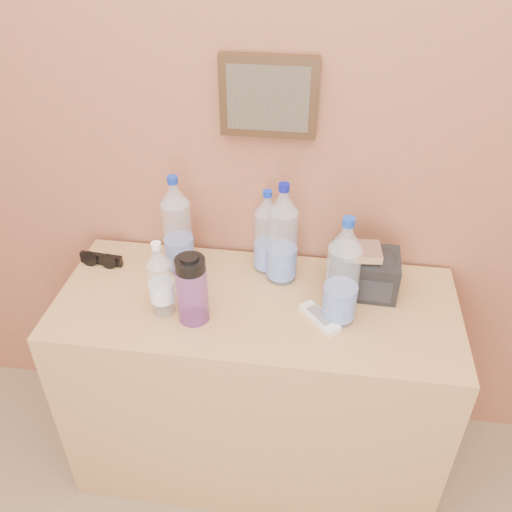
{
  "coord_description": "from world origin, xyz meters",
  "views": [
    {
      "loc": [
        0.17,
        0.38,
        1.96
      ],
      "look_at": [
        -0.02,
        1.71,
        1.0
      ],
      "focal_mm": 38.0,
      "sensor_mm": 36.0,
      "label": 1
    }
  ],
  "objects": [
    {
      "name": "nalgene_bottle",
      "position": [
        -0.2,
        1.6,
        0.93
      ],
      "size": [
        0.1,
        0.1,
        0.24
      ],
      "rotation": [
        0.0,
        0.0,
        -0.13
      ],
      "color": "#7A3695",
      "rests_on": "dresser"
    },
    {
      "name": "ac_remote",
      "position": [
        0.19,
        1.64,
        0.83
      ],
      "size": [
        0.14,
        0.15,
        0.02
      ],
      "primitive_type": "cube",
      "rotation": [
        0.0,
        0.0,
        -0.86
      ],
      "color": "white",
      "rests_on": "dresser"
    },
    {
      "name": "foil_packet",
      "position": [
        0.3,
        1.8,
        0.98
      ],
      "size": [
        0.13,
        0.11,
        0.03
      ],
      "primitive_type": "cube",
      "rotation": [
        0.0,
        0.0,
        0.08
      ],
      "color": "silver",
      "rests_on": "toiletry_bag"
    },
    {
      "name": "pet_large_a",
      "position": [
        -0.31,
        1.85,
        0.97
      ],
      "size": [
        0.1,
        0.1,
        0.36
      ],
      "rotation": [
        0.0,
        0.0,
        -0.05
      ],
      "color": "white",
      "rests_on": "dresser"
    },
    {
      "name": "sunglasses",
      "position": [
        -0.59,
        1.83,
        0.84
      ],
      "size": [
        0.16,
        0.07,
        0.04
      ],
      "primitive_type": null,
      "rotation": [
        0.0,
        0.0,
        -0.08
      ],
      "color": "black",
      "rests_on": "dresser"
    },
    {
      "name": "toiletry_bag",
      "position": [
        0.32,
        1.82,
        0.89
      ],
      "size": [
        0.23,
        0.17,
        0.15
      ],
      "primitive_type": null,
      "rotation": [
        0.0,
        0.0,
        -0.03
      ],
      "color": "black",
      "rests_on": "dresser"
    },
    {
      "name": "picture_frame",
      "position": [
        -0.02,
        1.98,
        1.4
      ],
      "size": [
        0.3,
        0.03,
        0.25
      ],
      "primitive_type": null,
      "color": "#382311",
      "rests_on": "room_shell"
    },
    {
      "name": "pet_large_b",
      "position": [
        -0.01,
        1.89,
        0.95
      ],
      "size": [
        0.08,
        0.08,
        0.31
      ],
      "rotation": [
        0.0,
        0.0,
        -0.04
      ],
      "color": "white",
      "rests_on": "dresser"
    },
    {
      "name": "pet_large_c",
      "position": [
        0.05,
        1.85,
        0.98
      ],
      "size": [
        0.1,
        0.1,
        0.36
      ],
      "rotation": [
        0.0,
        0.0,
        -0.39
      ],
      "color": "silver",
      "rests_on": "dresser"
    },
    {
      "name": "pet_large_d",
      "position": [
        0.24,
        1.66,
        0.98
      ],
      "size": [
        0.1,
        0.1,
        0.37
      ],
      "rotation": [
        0.0,
        0.0,
        -0.4
      ],
      "color": "silver",
      "rests_on": "dresser"
    },
    {
      "name": "pet_small",
      "position": [
        -0.3,
        1.62,
        0.93
      ],
      "size": [
        0.07,
        0.07,
        0.26
      ],
      "rotation": [
        0.0,
        0.0,
        0.38
      ],
      "color": "silver",
      "rests_on": "dresser"
    },
    {
      "name": "dresser",
      "position": [
        -0.02,
        1.71,
        0.41
      ],
      "size": [
        1.31,
        0.54,
        0.82
      ],
      "primitive_type": "cube",
      "color": "tan",
      "rests_on": "ground"
    }
  ]
}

